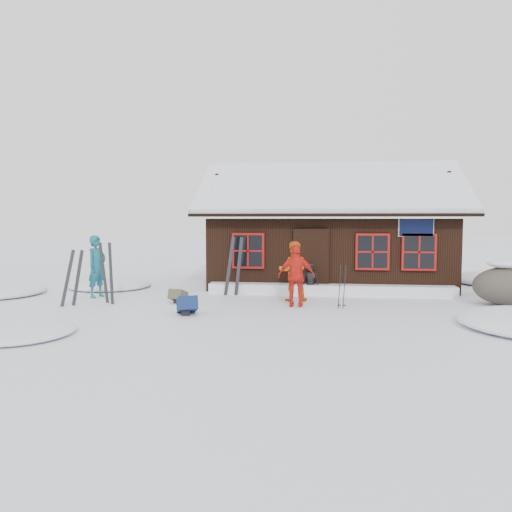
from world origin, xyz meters
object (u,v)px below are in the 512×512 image
at_px(skier_teal, 97,266).
at_px(skier_orange_left, 293,271).
at_px(boulder, 510,285).
at_px(skier_orange_right, 297,276).
at_px(skier_crouched, 311,279).
at_px(backpack_olive, 178,298).
at_px(ski_pair_left, 73,278).
at_px(ski_poles, 342,287).
at_px(backpack_blue, 187,308).

xyz_separation_m(skier_teal, skier_orange_left, (5.91, 0.08, -0.07)).
bearing_deg(boulder, skier_teal, -179.98).
distance_m(skier_orange_right, skier_crouched, 2.18).
bearing_deg(backpack_olive, boulder, 14.32).
relative_size(skier_orange_left, ski_pair_left, 1.08).
relative_size(skier_orange_left, boulder, 0.88).
xyz_separation_m(skier_orange_left, ski_poles, (1.34, -1.04, -0.30)).
bearing_deg(skier_orange_right, backpack_olive, -2.96).
relative_size(skier_orange_left, skier_crouched, 1.74).
xyz_separation_m(skier_crouched, boulder, (5.44, -1.21, 0.08)).
height_order(skier_teal, skier_orange_right, skier_teal).
bearing_deg(boulder, skier_orange_left, 179.32).
bearing_deg(backpack_blue, skier_orange_left, 21.31).
bearing_deg(backpack_blue, skier_orange_right, 5.72).
relative_size(skier_orange_left, skier_orange_right, 1.02).
bearing_deg(backpack_olive, ski_pair_left, -152.30).
bearing_deg(skier_orange_left, ski_pair_left, 8.24).
distance_m(skier_teal, boulder, 11.84).
xyz_separation_m(skier_orange_left, boulder, (5.92, -0.07, -0.28)).
distance_m(ski_poles, backpack_blue, 4.11).
xyz_separation_m(skier_teal, backpack_olive, (2.70, -0.66, -0.80)).
bearing_deg(skier_orange_left, backpack_olive, 6.09).
relative_size(boulder, backpack_blue, 3.17).
bearing_deg(backpack_blue, ski_poles, -2.91).
bearing_deg(backpack_blue, skier_crouched, 27.48).
height_order(boulder, backpack_blue, boulder).
height_order(skier_teal, backpack_olive, skier_teal).
bearing_deg(skier_teal, skier_orange_left, -71.25).
relative_size(skier_teal, backpack_blue, 3.03).
xyz_separation_m(skier_orange_left, skier_crouched, (0.49, 1.14, -0.37)).
bearing_deg(skier_crouched, skier_teal, -172.24).
distance_m(skier_teal, backpack_olive, 2.89).
distance_m(skier_crouched, ski_pair_left, 6.96).
xyz_separation_m(ski_pair_left, backpack_olive, (2.70, 0.85, -0.61)).
distance_m(skier_teal, ski_poles, 7.33).
relative_size(boulder, ski_pair_left, 1.23).
bearing_deg(ski_poles, backpack_olive, 176.22).
bearing_deg(boulder, backpack_blue, -164.70).
height_order(ski_pair_left, backpack_olive, ski_pair_left).
bearing_deg(ski_pair_left, ski_poles, -9.17).
xyz_separation_m(skier_teal, skier_crouched, (6.40, 1.22, -0.44)).
xyz_separation_m(skier_crouched, backpack_olive, (-3.70, -1.88, -0.36)).
relative_size(skier_teal, skier_orange_right, 1.11).
distance_m(skier_orange_left, skier_crouched, 1.29).
xyz_separation_m(skier_orange_right, ski_pair_left, (-6.05, -0.61, -0.09)).
bearing_deg(ski_pair_left, skier_crouched, 9.60).
distance_m(ski_pair_left, ski_poles, 7.28).
relative_size(backpack_blue, backpack_olive, 1.20).
relative_size(skier_crouched, backpack_olive, 1.93).
height_order(skier_orange_right, backpack_olive, skier_orange_right).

